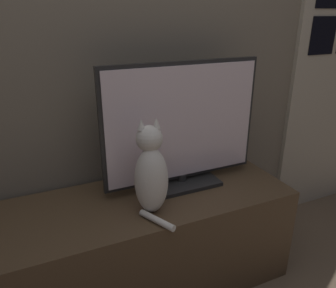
# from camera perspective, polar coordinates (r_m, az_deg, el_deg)

# --- Properties ---
(wall_back) EXTENTS (4.80, 0.05, 2.60)m
(wall_back) POSITION_cam_1_polar(r_m,az_deg,el_deg) (1.65, -10.02, 19.87)
(wall_back) COLOR #756B5B
(wall_back) RESTS_ON ground_plane
(tv_stand) EXTENTS (1.51, 0.53, 0.52)m
(tv_stand) POSITION_cam_1_polar(r_m,az_deg,el_deg) (1.74, -4.95, -17.05)
(tv_stand) COLOR brown
(tv_stand) RESTS_ON ground_plane
(tv) EXTENTS (0.81, 0.22, 0.63)m
(tv) POSITION_cam_1_polar(r_m,az_deg,el_deg) (1.60, 2.52, 2.70)
(tv) COLOR black
(tv) RESTS_ON tv_stand
(cat) EXTENTS (0.17, 0.27, 0.43)m
(cat) POSITION_cam_1_polar(r_m,az_deg,el_deg) (1.41, -2.99, -5.08)
(cat) COLOR silver
(cat) RESTS_ON tv_stand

